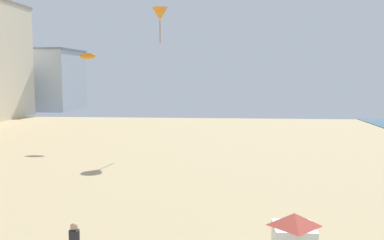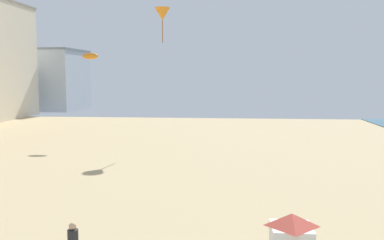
{
  "view_description": "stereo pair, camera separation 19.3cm",
  "coord_description": "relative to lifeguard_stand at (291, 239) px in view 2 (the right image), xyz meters",
  "views": [
    {
      "loc": [
        6.38,
        0.08,
        6.32
      ],
      "look_at": [
        4.96,
        18.09,
        4.34
      ],
      "focal_mm": 39.85,
      "sensor_mm": 36.0,
      "label": 1
    },
    {
      "loc": [
        6.57,
        0.1,
        6.32
      ],
      "look_at": [
        4.96,
        18.09,
        4.34
      ],
      "focal_mm": 39.85,
      "sensor_mm": 36.0,
      "label": 2
    }
  ],
  "objects": [
    {
      "name": "boardwalk_hotel_distant",
      "position": [
        -36.33,
        61.21,
        3.4
      ],
      "size": [
        16.96,
        12.44,
        10.46
      ],
      "color": "#ADB7C1",
      "rests_on": "ground"
    },
    {
      "name": "lifeguard_stand",
      "position": [
        0.0,
        0.0,
        0.0
      ],
      "size": [
        1.1,
        1.1,
        2.55
      ],
      "rotation": [
        0.0,
        0.0,
        0.07
      ],
      "color": "white",
      "rests_on": "ground"
    },
    {
      "name": "kite_orange_parafoil",
      "position": [
        -14.74,
        27.7,
        6.08
      ],
      "size": [
        1.51,
        0.42,
        0.59
      ],
      "color": "orange"
    },
    {
      "name": "kite_orange_delta",
      "position": [
        -7.77,
        26.83,
        9.72
      ],
      "size": [
        1.36,
        1.36,
        3.09
      ],
      "color": "orange"
    }
  ]
}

